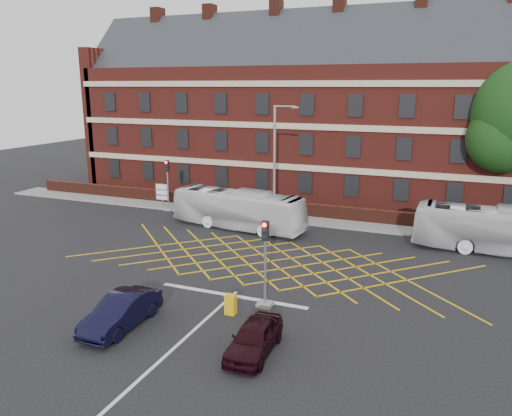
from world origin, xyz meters
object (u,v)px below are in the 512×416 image
at_px(car_navy, 121,312).
at_px(traffic_light_far, 168,190).
at_px(street_lamp, 275,188).
at_px(bus_right, 502,230).
at_px(car_maroon, 254,338).
at_px(traffic_light_near, 265,272).
at_px(bus_left, 238,209).
at_px(utility_cabinet, 231,305).
at_px(direction_signs, 162,193).

relative_size(car_navy, traffic_light_far, 1.03).
bearing_deg(traffic_light_far, street_lamp, -11.73).
relative_size(bus_right, car_maroon, 2.81).
relative_size(traffic_light_near, street_lamp, 0.47).
distance_m(car_maroon, traffic_light_far, 24.59).
bearing_deg(car_navy, bus_left, 95.19).
xyz_separation_m(car_navy, car_maroon, (6.24, 0.17, -0.08)).
distance_m(car_maroon, street_lamp, 17.72).
bearing_deg(utility_cabinet, street_lamp, 101.79).
bearing_deg(traffic_light_far, bus_right, -3.95).
distance_m(bus_right, car_maroon, 19.80).
distance_m(car_maroon, utility_cabinet, 3.63).
relative_size(bus_right, traffic_light_far, 2.51).
bearing_deg(car_navy, car_maroon, 0.97).
bearing_deg(traffic_light_far, bus_left, -20.02).
relative_size(car_maroon, direction_signs, 1.73).
bearing_deg(car_maroon, bus_right, 57.66).
distance_m(bus_left, car_maroon, 17.93).
height_order(traffic_light_near, utility_cabinet, traffic_light_near).
distance_m(bus_left, utility_cabinet, 14.45).
height_order(traffic_light_far, direction_signs, traffic_light_far).
bearing_deg(bus_right, traffic_light_far, 86.42).
distance_m(traffic_light_far, street_lamp, 10.73).
distance_m(traffic_light_near, traffic_light_far, 20.71).
bearing_deg(street_lamp, traffic_light_far, 168.27).
bearing_deg(bus_right, direction_signs, 85.89).
xyz_separation_m(bus_left, car_navy, (1.65, -16.25, -0.72)).
bearing_deg(direction_signs, utility_cabinet, -49.23).
relative_size(bus_right, utility_cabinet, 11.18).
relative_size(bus_left, traffic_light_far, 2.43).
height_order(street_lamp, direction_signs, street_lamp).
bearing_deg(car_maroon, utility_cabinet, 127.46).
distance_m(bus_right, direction_signs, 26.43).
bearing_deg(traffic_light_near, direction_signs, 135.54).
bearing_deg(traffic_light_near, street_lamp, 108.01).
relative_size(street_lamp, utility_cabinet, 9.39).
bearing_deg(direction_signs, bus_right, -4.48).
height_order(bus_right, street_lamp, street_lamp).
relative_size(bus_right, car_navy, 2.44).
height_order(direction_signs, utility_cabinet, direction_signs).
relative_size(car_navy, utility_cabinet, 4.59).
relative_size(bus_left, car_maroon, 2.73).
bearing_deg(direction_signs, traffic_light_near, -44.46).
bearing_deg(utility_cabinet, bus_right, 49.72).
xyz_separation_m(bus_right, street_lamp, (-15.10, -0.40, 1.61)).
bearing_deg(street_lamp, car_navy, -93.38).
height_order(traffic_light_far, utility_cabinet, traffic_light_far).
bearing_deg(utility_cabinet, bus_left, 112.71).
bearing_deg(bus_left, car_navy, -165.86).
relative_size(bus_left, traffic_light_near, 2.43).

